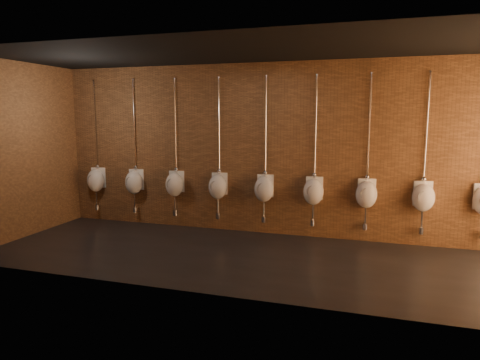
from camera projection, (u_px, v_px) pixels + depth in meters
The scene contains 10 objects.
ground at pixel (245, 257), 6.80m from camera, with size 8.50×8.50×0.00m, color black.
room_shell at pixel (245, 130), 6.51m from camera, with size 8.54×3.04×3.22m.
urinal_0 at pixel (96, 180), 9.06m from camera, with size 0.42×0.38×2.72m.
urinal_1 at pixel (134, 182), 8.79m from camera, with size 0.42×0.38×2.72m.
urinal_2 at pixel (175, 184), 8.52m from camera, with size 0.42×0.38×2.72m.
urinal_3 at pixel (218, 186), 8.25m from camera, with size 0.42×0.38×2.72m.
urinal_4 at pixel (264, 188), 7.98m from camera, with size 0.42×0.38×2.72m.
urinal_5 at pixel (313, 191), 7.71m from camera, with size 0.42×0.38×2.72m.
urinal_6 at pixel (366, 193), 7.44m from camera, with size 0.42×0.38×2.72m.
urinal_7 at pixel (423, 196), 7.17m from camera, with size 0.42×0.38×2.72m.
Camera 1 is at (1.86, -6.28, 2.23)m, focal length 32.00 mm.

